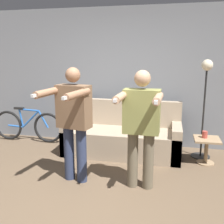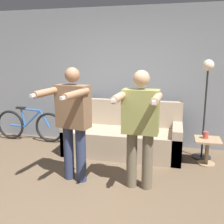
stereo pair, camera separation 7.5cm
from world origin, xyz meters
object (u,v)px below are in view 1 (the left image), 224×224
at_px(cat, 130,96).
at_px(floor_lamp, 205,93).
at_px(couch, 123,137).
at_px(person_left, 73,118).
at_px(cup, 205,135).
at_px(side_table, 207,146).
at_px(person_right, 141,122).
at_px(bicycle, 28,126).

height_order(cat, floor_lamp, floor_lamp).
bearing_deg(couch, person_left, -110.97).
bearing_deg(couch, floor_lamp, 4.62).
bearing_deg(cup, floor_lamp, 93.38).
bearing_deg(cat, floor_lamp, -8.26).
bearing_deg(person_left, floor_lamp, 46.65).
xyz_separation_m(cat, cup, (1.29, -0.43, -0.51)).
bearing_deg(side_table, cup, 143.44).
bearing_deg(side_table, person_right, -132.72).
relative_size(cup, bicycle, 0.07).
xyz_separation_m(person_left, side_table, (1.86, 1.03, -0.61)).
bearing_deg(cup, couch, 174.49).
bearing_deg(person_right, couch, 112.44).
bearing_deg(couch, person_right, -69.23).
height_order(person_left, bicycle, person_left).
distance_m(person_right, side_table, 1.53).
relative_size(person_right, floor_lamp, 0.93).
bearing_deg(bicycle, side_table, -6.60).
bearing_deg(person_left, cat, 81.28).
xyz_separation_m(side_table, bicycle, (-3.40, 0.39, 0.02)).
distance_m(side_table, cup, 0.18).
bearing_deg(couch, cup, -5.51).
bearing_deg(person_right, person_left, -178.34).
distance_m(person_right, cup, 1.46).
relative_size(person_left, floor_lamp, 0.95).
bearing_deg(person_left, person_right, 10.95).
xyz_separation_m(couch, bicycle, (-2.00, 0.23, 0.03)).
bearing_deg(side_table, bicycle, 173.40).
height_order(floor_lamp, bicycle, floor_lamp).
xyz_separation_m(side_table, cup, (-0.04, 0.03, 0.18)).
bearing_deg(side_table, cat, 161.15).
distance_m(person_left, cup, 2.15).
height_order(side_table, cup, cup).
bearing_deg(person_left, side_table, 39.97).
bearing_deg(cat, bicycle, -178.33).
bearing_deg(couch, bicycle, 173.30).
bearing_deg(cup, person_right, -130.88).
height_order(floor_lamp, side_table, floor_lamp).
bearing_deg(side_table, floor_lamp, 100.66).
relative_size(person_left, cat, 3.50).
bearing_deg(floor_lamp, cat, 171.74).
xyz_separation_m(cat, side_table, (1.33, -0.45, -0.69)).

